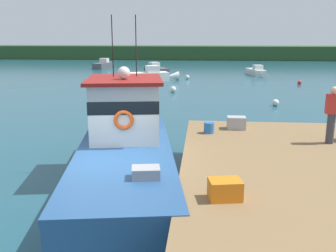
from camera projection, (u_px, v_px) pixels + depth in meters
name	position (u px, v px, depth m)	size (l,w,h in m)	color
ground_plane	(112.00, 202.00, 9.83)	(200.00, 200.00, 0.00)	#1E4C5B
dock	(306.00, 168.00, 9.15)	(6.00, 9.00, 1.20)	#4C3D2D
main_fishing_boat	(125.00, 150.00, 10.83)	(3.82, 9.97, 4.80)	#285184
crate_stack_mid_dock	(225.00, 189.00, 7.09)	(0.60, 0.44, 0.38)	orange
crate_stack_near_edge	(236.00, 123.00, 12.46)	(0.60, 0.44, 0.41)	#9E9EA3
bait_bucket	(209.00, 128.00, 11.93)	(0.32, 0.32, 0.34)	#2866B2
deckhand_by_the_boat	(332.00, 114.00, 10.64)	(0.36, 0.22, 1.63)	#383842
moored_boat_far_right	(103.00, 65.00, 50.46)	(1.73, 5.09, 1.27)	#4C4C51
moored_boat_off_the_point	(257.00, 72.00, 41.03)	(1.86, 4.60, 1.15)	silver
moored_boat_outer_mooring	(156.00, 70.00, 43.21)	(3.44, 4.71, 1.26)	#4C4C51
moored_boat_near_channel	(149.00, 76.00, 35.96)	(5.65, 3.27, 1.44)	white
mooring_buoy_outer	(173.00, 89.00, 28.76)	(0.46, 0.46, 0.46)	silver
mooring_buoy_inshore	(187.00, 77.00, 37.61)	(0.41, 0.41, 0.41)	silver
mooring_buoy_channel_marker	(300.00, 82.00, 33.44)	(0.35, 0.35, 0.35)	red
mooring_buoy_spare_mooring	(276.00, 103.00, 23.16)	(0.42, 0.42, 0.42)	silver
far_shoreline	(191.00, 53.00, 69.60)	(120.00, 8.00, 2.40)	#284723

